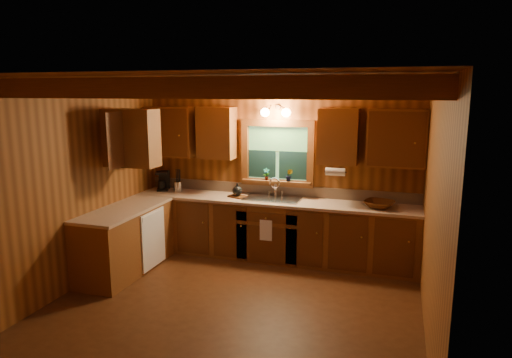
{
  "coord_description": "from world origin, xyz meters",
  "views": [
    {
      "loc": [
        1.74,
        -4.7,
        2.46
      ],
      "look_at": [
        0.0,
        0.8,
        1.35
      ],
      "focal_mm": 31.95,
      "sensor_mm": 36.0,
      "label": 1
    }
  ],
  "objects_px": {
    "sink": "(272,202)",
    "cutting_board": "(237,196)",
    "coffee_maker": "(163,181)",
    "wicker_basket": "(379,204)"
  },
  "relations": [
    {
      "from": "coffee_maker",
      "to": "cutting_board",
      "type": "bearing_deg",
      "value": -29.85
    },
    {
      "from": "wicker_basket",
      "to": "coffee_maker",
      "type": "bearing_deg",
      "value": 177.62
    },
    {
      "from": "sink",
      "to": "wicker_basket",
      "type": "xyz_separation_m",
      "value": [
        1.53,
        -0.06,
        0.09
      ]
    },
    {
      "from": "coffee_maker",
      "to": "sink",
      "type": "bearing_deg",
      "value": -27.33
    },
    {
      "from": "sink",
      "to": "wicker_basket",
      "type": "bearing_deg",
      "value": -2.07
    },
    {
      "from": "coffee_maker",
      "to": "wicker_basket",
      "type": "relative_size",
      "value": 0.77
    },
    {
      "from": "coffee_maker",
      "to": "wicker_basket",
      "type": "bearing_deg",
      "value": -27.08
    },
    {
      "from": "sink",
      "to": "wicker_basket",
      "type": "height_order",
      "value": "sink"
    },
    {
      "from": "sink",
      "to": "cutting_board",
      "type": "relative_size",
      "value": 3.25
    },
    {
      "from": "coffee_maker",
      "to": "cutting_board",
      "type": "relative_size",
      "value": 1.23
    }
  ]
}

